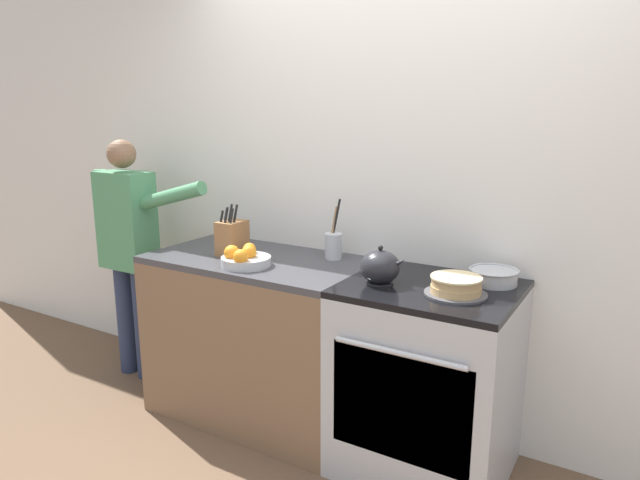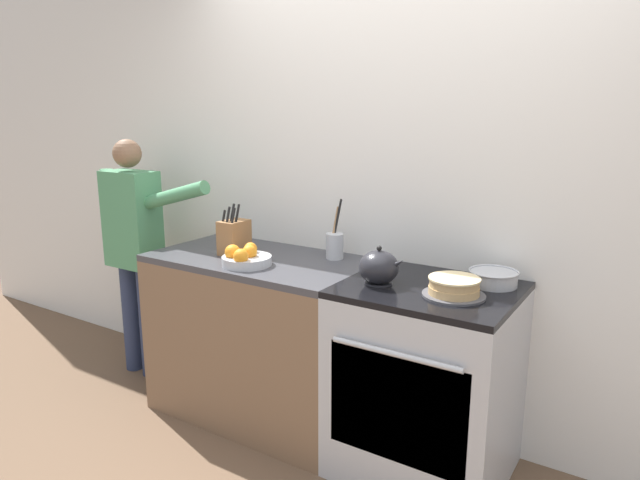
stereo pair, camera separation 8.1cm
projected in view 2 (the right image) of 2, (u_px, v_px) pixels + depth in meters
wall_back at (405, 186)px, 2.89m from camera, size 8.00×0.04×2.60m
counter_cabinet at (261, 336)px, 3.15m from camera, size 1.18×0.66×0.91m
stove_range at (425, 381)px, 2.64m from camera, size 0.76×0.69×0.91m
layer_cake at (454, 288)px, 2.40m from camera, size 0.27×0.27×0.08m
tea_kettle at (379, 268)px, 2.56m from camera, size 0.22×0.18×0.18m
mixing_bowl at (493, 278)px, 2.55m from camera, size 0.22×0.22×0.07m
knife_block at (234, 237)px, 3.09m from camera, size 0.12×0.16×0.28m
utensil_crock at (335, 245)px, 3.00m from camera, size 0.09×0.09×0.32m
fruit_bowl at (246, 257)px, 2.88m from camera, size 0.25×0.25×0.11m
person_baker at (134, 239)px, 3.54m from camera, size 0.89×0.20×1.51m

